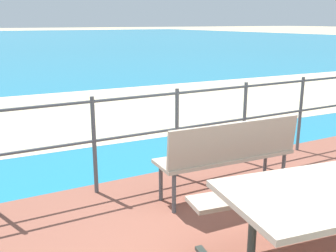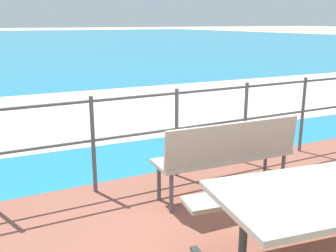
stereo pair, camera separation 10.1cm
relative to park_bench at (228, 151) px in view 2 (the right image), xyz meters
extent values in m
cube|color=beige|center=(-0.18, 4.83, -0.55)|extent=(54.15, 7.05, 0.01)
cube|color=tan|center=(-0.13, -0.90, -0.04)|extent=(1.64, 0.50, 0.04)
cube|color=tan|center=(0.00, 0.08, -0.08)|extent=(1.50, 0.48, 0.04)
cube|color=tan|center=(-0.01, -0.10, 0.13)|extent=(1.48, 0.14, 0.39)
cylinder|color=#4C5156|center=(0.67, 0.19, -0.29)|extent=(0.04, 0.04, 0.42)
cylinder|color=#4C5156|center=(0.65, -0.11, -0.29)|extent=(0.04, 0.04, 0.42)
cylinder|color=#4C5156|center=(-0.65, 0.26, -0.29)|extent=(0.04, 0.04, 0.42)
cylinder|color=#4C5156|center=(-0.66, -0.04, -0.29)|extent=(0.04, 0.04, 0.42)
cylinder|color=#4C5156|center=(-1.16, 0.76, 0.02)|extent=(0.04, 0.04, 1.04)
cylinder|color=#4C5156|center=(-0.18, 0.76, 0.02)|extent=(0.04, 0.04, 1.04)
cylinder|color=#4C5156|center=(0.81, 0.76, 0.02)|extent=(0.04, 0.04, 1.04)
cylinder|color=#4C5156|center=(1.79, 0.76, 0.02)|extent=(0.04, 0.04, 1.04)
cylinder|color=#4C5156|center=(-0.18, 0.76, 0.49)|extent=(5.90, 0.03, 0.03)
cylinder|color=#4C5156|center=(-0.18, 0.76, 0.07)|extent=(5.90, 0.03, 0.03)
camera|label=1|loc=(-2.32, -2.97, 1.26)|focal=41.67mm
camera|label=2|loc=(-2.23, -3.02, 1.26)|focal=41.67mm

